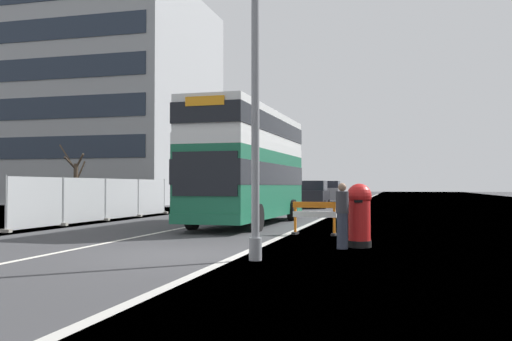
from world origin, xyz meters
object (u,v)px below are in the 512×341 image
object	(u,v)px
car_receding_far	(331,192)
pedestrian_at_kerb	(342,216)
car_oncoming_near	(314,195)
double_decker_bus	(249,165)
car_receding_mid	(277,193)
lamppost_foreground	(255,77)
red_pillar_postbox	(359,212)
roadworks_barrier	(314,215)

from	to	relation	value
car_receding_far	pedestrian_at_kerb	xyz separation A→B (m)	(5.11, -41.10, -0.13)
car_receding_far	car_oncoming_near	bearing A→B (deg)	-87.87
double_decker_bus	pedestrian_at_kerb	size ratio (longest dim) A/B	6.17
car_receding_mid	double_decker_bus	bearing A→B (deg)	-80.30
car_oncoming_near	car_receding_mid	world-z (taller)	car_receding_mid
double_decker_bus	car_receding_mid	world-z (taller)	double_decker_bus
lamppost_foreground	car_oncoming_near	size ratio (longest dim) A/B	2.13
red_pillar_postbox	car_oncoming_near	xyz separation A→B (m)	(-4.95, 25.30, 0.01)
roadworks_barrier	pedestrian_at_kerb	bearing A→B (deg)	-71.34
lamppost_foreground	red_pillar_postbox	size ratio (longest dim) A/B	5.06
lamppost_foreground	red_pillar_postbox	world-z (taller)	lamppost_foreground
car_oncoming_near	double_decker_bus	bearing A→B (deg)	-90.60
car_receding_mid	lamppost_foreground	bearing A→B (deg)	-78.42
car_oncoming_near	car_receding_far	world-z (taller)	car_receding_far
double_decker_bus	car_receding_mid	size ratio (longest dim) A/B	2.56
double_decker_bus	car_receding_mid	bearing A→B (deg)	99.70
double_decker_bus	car_oncoming_near	size ratio (longest dim) A/B	2.62
double_decker_bus	car_oncoming_near	world-z (taller)	double_decker_bus
car_receding_mid	roadworks_barrier	bearing A→B (deg)	-75.33
red_pillar_postbox	car_receding_far	size ratio (longest dim) A/B	0.45
lamppost_foreground	red_pillar_postbox	distance (m)	4.97
lamppost_foreground	car_oncoming_near	bearing A→B (deg)	95.78
car_receding_far	double_decker_bus	bearing A→B (deg)	-89.34
red_pillar_postbox	car_receding_mid	xyz separation A→B (m)	(-9.52, 33.17, 0.01)
double_decker_bus	car_receding_far	bearing A→B (deg)	90.66
car_oncoming_near	car_receding_mid	size ratio (longest dim) A/B	0.98
car_oncoming_near	pedestrian_at_kerb	size ratio (longest dim) A/B	2.35
double_decker_bus	lamppost_foreground	distance (m)	11.30
car_oncoming_near	pedestrian_at_kerb	bearing A→B (deg)	-80.02
roadworks_barrier	pedestrian_at_kerb	distance (m)	4.09
lamppost_foreground	roadworks_barrier	distance (m)	7.42
double_decker_bus	car_receding_mid	distance (m)	26.06
roadworks_barrier	car_receding_mid	world-z (taller)	car_receding_mid
roadworks_barrier	pedestrian_at_kerb	world-z (taller)	pedestrian_at_kerb
roadworks_barrier	car_receding_mid	bearing A→B (deg)	104.67
red_pillar_postbox	car_receding_far	bearing A→B (deg)	97.75
red_pillar_postbox	lamppost_foreground	bearing A→B (deg)	-122.54
double_decker_bus	car_receding_far	xyz separation A→B (m)	(-0.38, 33.05, -1.56)
double_decker_bus	car_oncoming_near	bearing A→B (deg)	89.40
red_pillar_postbox	double_decker_bus	bearing A→B (deg)	124.31
car_receding_far	lamppost_foreground	bearing A→B (deg)	-85.49
red_pillar_postbox	car_receding_mid	size ratio (longest dim) A/B	0.41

